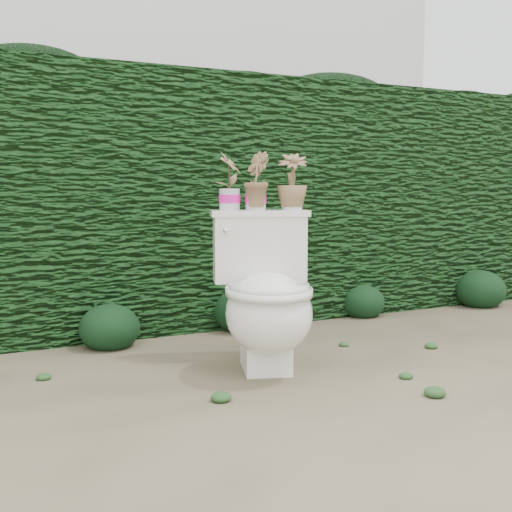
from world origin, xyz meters
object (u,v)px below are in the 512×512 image
toilet (266,299)px  potted_plant_center (256,182)px  potted_plant_left (230,182)px  potted_plant_right (292,183)px

toilet → potted_plant_center: (0.06, 0.23, 0.56)m
potted_plant_left → potted_plant_center: bearing=-61.4°
toilet → potted_plant_center: size_ratio=2.75×
potted_plant_right → toilet: bearing=-118.4°
potted_plant_center → potted_plant_left: bearing=87.2°
potted_plant_left → potted_plant_right: (0.31, -0.10, -0.00)m
toilet → potted_plant_right: bearing=54.7°
toilet → potted_plant_left: bearing=122.7°
toilet → potted_plant_center: 0.61m
toilet → potted_plant_right: potted_plant_right is taller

